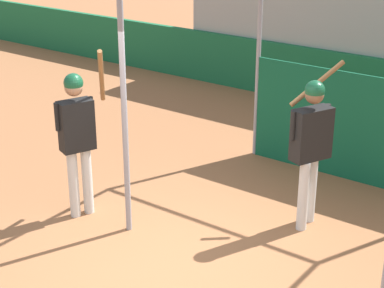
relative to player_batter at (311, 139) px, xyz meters
name	(u,v)px	position (x,y,z in m)	size (l,w,h in m)	color
ground_plane	(167,270)	(-0.75, -1.87, -1.17)	(60.00, 60.00, 0.00)	#935B38
outfield_wall	(383,89)	(-0.75, 4.52, -0.62)	(24.00, 0.12, 1.09)	#196038
batting_cage	(342,103)	(-0.10, 1.09, 0.14)	(3.31, 3.10, 3.09)	gray
player_batter	(311,139)	(0.00, 0.00, 0.00)	(0.58, 0.97, 2.01)	silver
player_waiting	(78,130)	(-2.47, -1.47, 0.00)	(0.55, 0.80, 2.21)	silver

